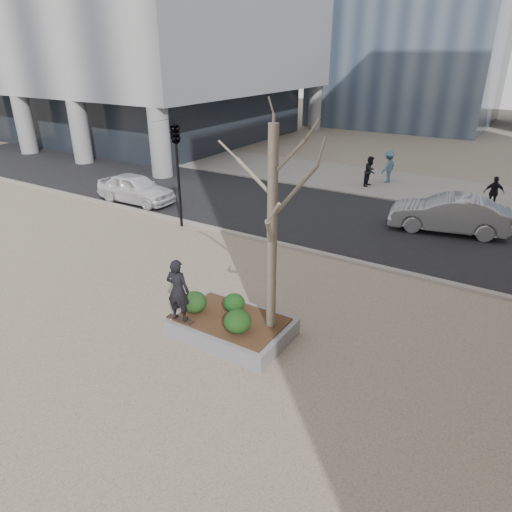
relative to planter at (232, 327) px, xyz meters
The scene contains 17 objects.
ground 1.02m from the planter, behind, with size 120.00×120.00×0.00m, color gray.
street 10.05m from the planter, 95.71° to the left, with size 60.00×8.00×0.02m, color black.
far_sidewalk 17.03m from the planter, 93.37° to the left, with size 60.00×6.00×0.02m, color gray.
planter is the anchor object (origin of this frame).
planter_mulch 0.25m from the planter, ahead, with size 2.70×1.70×0.04m, color #382314.
sycamore_tree 3.71m from the planter, 16.70° to the left, with size 2.80×2.80×6.60m, color gray, non-canonical shape.
shrub_left 1.21m from the planter, 168.07° to the right, with size 0.67×0.67×0.57m, color #123B17.
shrub_middle 0.65m from the planter, 115.01° to the left, with size 0.58×0.58×0.49m, color black.
shrub_right 0.83m from the planter, 41.25° to the right, with size 0.69×0.69×0.59m, color #153410.
skateboard 1.36m from the planter, 145.30° to the right, with size 0.78×0.20×0.07m, color black, non-canonical shape.
skateboarder 1.76m from the planter, 145.30° to the right, with size 0.62×0.40×1.69m, color black.
police_car 12.68m from the planter, 146.47° to the left, with size 1.65×4.10×1.40m, color white.
car_silver 11.40m from the planter, 73.46° to the left, with size 1.61×4.63×1.53m, color gray.
pedestrian_a 16.07m from the planter, 96.51° to the left, with size 0.79×0.62×1.63m, color black.
pedestrian_b 17.30m from the planter, 94.05° to the left, with size 1.15×0.66×1.78m, color #46697F.
pedestrian_c 15.88m from the planter, 73.72° to the left, with size 0.90×0.37×1.53m, color black.
traffic_light_near 8.82m from the planter, 139.25° to the left, with size 0.60×2.48×4.50m, color black, non-canonical shape.
Camera 1 is at (6.92, -8.30, 6.88)m, focal length 32.00 mm.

